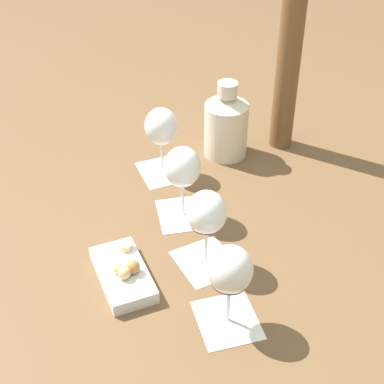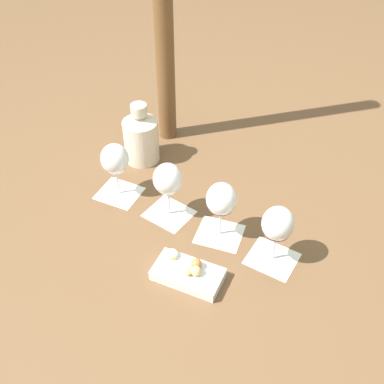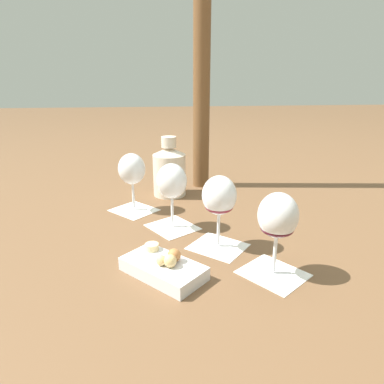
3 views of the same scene
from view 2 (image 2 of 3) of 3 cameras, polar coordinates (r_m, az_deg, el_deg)
ground_plane at (r=1.30m, az=0.04°, el=-3.76°), size 8.00×8.00×0.00m
tasting_card_0 at (r=1.41m, az=-8.62°, el=-0.13°), size 0.16×0.16×0.00m
tasting_card_1 at (r=1.33m, az=-2.73°, el=-2.57°), size 0.16×0.15×0.00m
tasting_card_2 at (r=1.28m, az=3.28°, el=-4.97°), size 0.16×0.16×0.00m
tasting_card_3 at (r=1.24m, az=9.46°, el=-7.78°), size 0.16×0.16×0.00m
wine_glass_0 at (r=1.33m, az=-9.12°, el=3.59°), size 0.08×0.08×0.17m
wine_glass_1 at (r=1.25m, az=-2.90°, el=1.23°), size 0.08×0.08×0.17m
wine_glass_2 at (r=1.20m, az=3.49°, el=-1.16°), size 0.08×0.08×0.17m
wine_glass_3 at (r=1.15m, az=10.10°, el=-4.02°), size 0.08×0.08×0.17m
ceramic_vase at (r=1.48m, az=-6.06°, el=6.57°), size 0.11×0.11×0.19m
snack_dish at (r=1.17m, az=-0.46°, el=-9.59°), size 0.18×0.18×0.05m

